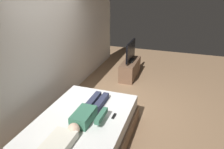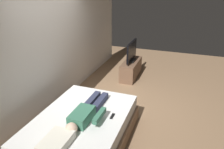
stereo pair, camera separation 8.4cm
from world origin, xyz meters
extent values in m
plane|color=#8C6B4C|center=(0.00, 0.00, 0.00)|extent=(10.00, 10.00, 0.00)
cube|color=silver|center=(0.40, 1.43, 1.40)|extent=(6.40, 0.10, 2.80)
cube|color=brown|center=(-1.02, 0.24, 0.15)|extent=(2.08, 1.51, 0.30)
cube|color=white|center=(-1.02, 0.24, 0.42)|extent=(2.00, 1.43, 0.24)
cube|color=silver|center=(-1.74, 0.24, 0.60)|extent=(0.48, 0.34, 0.12)
cube|color=#387056|center=(-1.12, 0.17, 0.63)|extent=(0.48, 0.28, 0.18)
sphere|color=beige|center=(-1.45, 0.17, 0.63)|extent=(0.18, 0.18, 0.18)
cube|color=#2D334C|center=(-0.58, 0.09, 0.60)|extent=(0.60, 0.11, 0.11)
cube|color=#2D334C|center=(-0.58, 0.25, 0.60)|extent=(0.60, 0.11, 0.11)
cube|color=#387056|center=(-1.06, -0.11, 0.67)|extent=(0.40, 0.08, 0.08)
cube|color=black|center=(-0.84, -0.25, 0.55)|extent=(0.15, 0.04, 0.02)
cube|color=brown|center=(2.00, 0.18, 0.25)|extent=(1.10, 0.40, 0.50)
cube|color=black|center=(2.00, 0.18, 0.53)|extent=(0.32, 0.20, 0.05)
cube|color=black|center=(2.00, 0.18, 0.82)|extent=(0.88, 0.05, 0.54)
camera|label=1|loc=(-3.61, -1.16, 2.58)|focal=33.39mm
camera|label=2|loc=(-3.58, -1.24, 2.58)|focal=33.39mm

